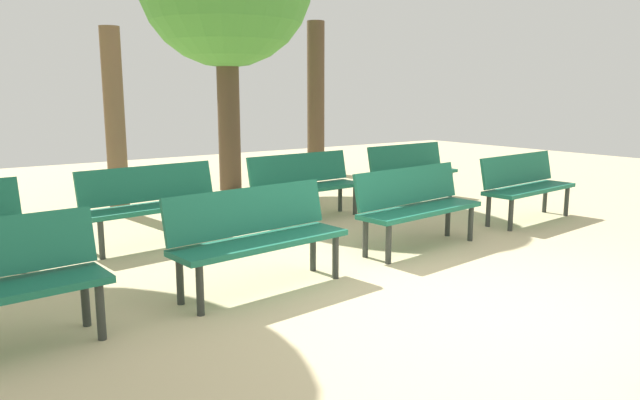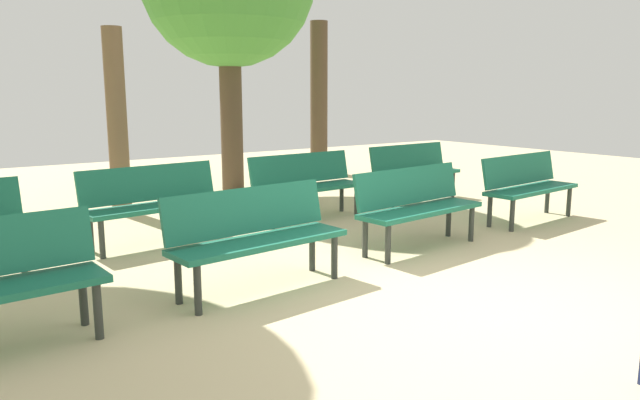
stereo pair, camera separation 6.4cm
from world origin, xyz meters
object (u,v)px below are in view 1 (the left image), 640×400
object	(u,v)px
bench_r0_c3	(525,183)
bench_r1_c2	(305,182)
bench_r1_c1	(154,200)
bench_r0_c2	(416,202)
tree_1	(316,98)
bench_r1_c3	(411,168)
bench_r0_c1	(257,232)
tree_0	(115,122)

from	to	relation	value
bench_r0_c3	bench_r1_c2	bearing A→B (deg)	137.63
bench_r1_c1	bench_r0_c2	bearing A→B (deg)	-44.30
bench_r0_c2	bench_r1_c1	distance (m)	2.92
bench_r0_c2	bench_r1_c1	xyz separation A→B (m)	(-2.27, 1.84, 0.00)
bench_r0_c2	bench_r1_c2	bearing A→B (deg)	88.59
tree_1	bench_r0_c2	bearing A→B (deg)	-115.44
bench_r1_c2	tree_1	world-z (taller)	tree_1
bench_r1_c2	bench_r1_c3	size ratio (longest dim) A/B	1.00
bench_r0_c1	bench_r0_c3	xyz separation A→B (m)	(4.29, 0.36, 0.00)
bench_r1_c3	tree_0	bearing A→B (deg)	154.61
bench_r0_c1	bench_r1_c3	size ratio (longest dim) A/B	1.01
bench_r1_c2	tree_0	world-z (taller)	tree_0
bench_r0_c3	bench_r1_c2	world-z (taller)	same
bench_r0_c2	bench_r1_c3	distance (m)	2.97
bench_r0_c3	tree_1	bearing A→B (deg)	79.61
bench_r0_c1	tree_1	xyz separation A→B (m)	(4.83, 5.93, 1.06)
bench_r0_c1	bench_r1_c3	bearing A→B (deg)	24.48
bench_r0_c3	tree_1	distance (m)	5.70
bench_r1_c1	tree_1	size ratio (longest dim) A/B	0.52
bench_r0_c1	bench_r1_c2	distance (m)	2.91
bench_r0_c3	tree_1	size ratio (longest dim) A/B	0.52
bench_r0_c1	bench_r1_c1	bearing A→B (deg)	89.55
bench_r0_c2	bench_r1_c3	bearing A→B (deg)	41.03
bench_r0_c2	bench_r1_c3	size ratio (longest dim) A/B	1.01
bench_r0_c2	bench_r1_c1	world-z (taller)	same
tree_1	bench_r0_c1	bearing A→B (deg)	-129.18
bench_r1_c3	tree_0	size ratio (longest dim) A/B	0.63
bench_r1_c2	bench_r1_c3	xyz separation A→B (m)	(2.18, 0.20, 0.00)
bench_r0_c3	bench_r1_c1	xyz separation A→B (m)	(-4.46, 1.67, 0.00)
tree_0	tree_1	xyz separation A→B (m)	(4.78, 1.92, 0.28)
bench_r0_c2	tree_0	xyz separation A→B (m)	(-2.05, 3.81, 0.78)
tree_0	bench_r0_c2	bearing A→B (deg)	-61.71
bench_r0_c1	tree_0	world-z (taller)	tree_0
bench_r1_c3	bench_r1_c1	bearing A→B (deg)	-179.09
bench_r0_c1	bench_r0_c2	size ratio (longest dim) A/B	1.00
bench_r0_c2	bench_r1_c1	size ratio (longest dim) A/B	1.00
bench_r1_c1	bench_r1_c3	world-z (taller)	same
bench_r1_c1	tree_1	world-z (taller)	tree_1
bench_r0_c1	tree_1	distance (m)	7.72
bench_r0_c2	tree_0	size ratio (longest dim) A/B	0.64
bench_r0_c1	tree_1	world-z (taller)	tree_1
bench_r1_c1	bench_r1_c3	bearing A→B (deg)	-1.09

